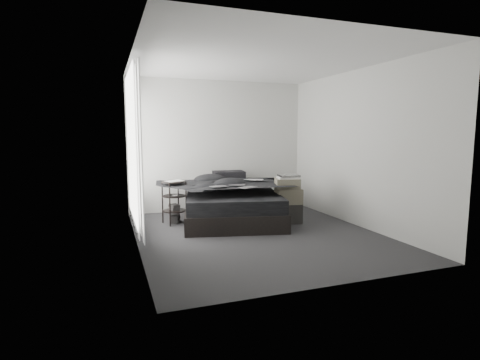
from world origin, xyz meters
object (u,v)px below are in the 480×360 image
object	(u,v)px
bed	(232,212)
side_stand	(174,203)
laptop	(253,176)
box_lower	(287,213)

from	to	relation	value
bed	side_stand	size ratio (longest dim) A/B	2.94
laptop	bed	bearing A→B (deg)	-154.50
laptop	side_stand	bearing A→B (deg)	-154.57
side_stand	box_lower	xyz separation A→B (m)	(1.88, -0.58, -0.20)
bed	laptop	size ratio (longest dim) A/B	6.24
laptop	box_lower	size ratio (longest dim) A/B	0.75
bed	side_stand	world-z (taller)	side_stand
side_stand	laptop	bearing A→B (deg)	-5.49
bed	box_lower	world-z (taller)	box_lower
laptop	box_lower	bearing A→B (deg)	-12.40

